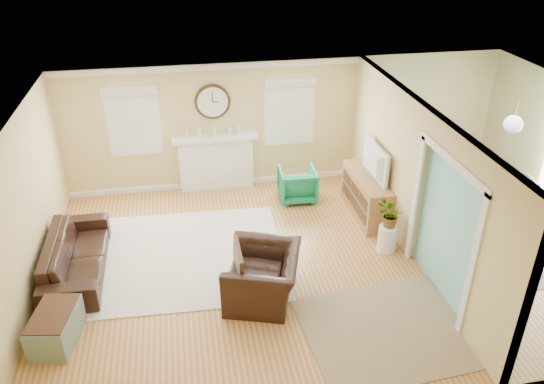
# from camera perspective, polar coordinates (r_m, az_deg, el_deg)

# --- Properties ---
(floor) EXTENTS (9.00, 9.00, 0.00)m
(floor) POSITION_cam_1_polar(r_m,az_deg,el_deg) (9.02, 5.39, -7.18)
(floor) COLOR #975E33
(floor) RESTS_ON ground
(wall_back) EXTENTS (9.00, 0.02, 2.60)m
(wall_back) POSITION_cam_1_polar(r_m,az_deg,el_deg) (10.98, 1.61, 7.48)
(wall_back) COLOR tan
(wall_back) RESTS_ON ground
(wall_front) EXTENTS (9.00, 0.02, 2.60)m
(wall_front) POSITION_cam_1_polar(r_m,az_deg,el_deg) (6.02, 13.59, -13.43)
(wall_front) COLOR tan
(wall_front) RESTS_ON ground
(wall_left) EXTENTS (0.02, 6.00, 2.60)m
(wall_left) POSITION_cam_1_polar(r_m,az_deg,el_deg) (8.39, -25.32, -2.52)
(wall_left) COLOR tan
(wall_left) RESTS_ON ground
(ceiling) EXTENTS (9.00, 6.00, 0.02)m
(ceiling) POSITION_cam_1_polar(r_m,az_deg,el_deg) (7.80, 6.26, 8.53)
(ceiling) COLOR white
(ceiling) RESTS_ON wall_back
(partition) EXTENTS (0.17, 6.00, 2.60)m
(partition) POSITION_cam_1_polar(r_m,az_deg,el_deg) (9.04, 14.61, 2.07)
(partition) COLOR tan
(partition) RESTS_ON ground
(fireplace) EXTENTS (1.70, 0.30, 1.17)m
(fireplace) POSITION_cam_1_polar(r_m,az_deg,el_deg) (10.95, -6.03, 3.28)
(fireplace) COLOR white
(fireplace) RESTS_ON ground
(wall_clock) EXTENTS (0.70, 0.07, 0.70)m
(wall_clock) POSITION_cam_1_polar(r_m,az_deg,el_deg) (10.56, -6.42, 9.63)
(wall_clock) COLOR #452719
(wall_clock) RESTS_ON wall_back
(window_left) EXTENTS (1.05, 0.13, 1.42)m
(window_left) POSITION_cam_1_polar(r_m,az_deg,el_deg) (10.64, -14.78, 7.89)
(window_left) COLOR white
(window_left) RESTS_ON wall_back
(window_right) EXTENTS (1.05, 0.13, 1.42)m
(window_right) POSITION_cam_1_polar(r_m,az_deg,el_deg) (10.82, 1.95, 9.17)
(window_right) COLOR white
(window_right) RESTS_ON wall_back
(pendant) EXTENTS (0.30, 0.30, 0.55)m
(pendant) POSITION_cam_1_polar(r_m,az_deg,el_deg) (9.21, 24.49, 6.62)
(pendant) COLOR gold
(pendant) RESTS_ON ceiling
(rug_cream) EXTENTS (3.39, 2.96, 0.02)m
(rug_cream) POSITION_cam_1_polar(r_m,az_deg,el_deg) (9.15, -9.25, -6.79)
(rug_cream) COLOR beige
(rug_cream) RESTS_ON floor
(rug_jute) EXTENTS (2.51, 2.12, 0.01)m
(rug_jute) POSITION_cam_1_polar(r_m,az_deg,el_deg) (7.84, 12.55, -14.29)
(rug_jute) COLOR #9C8161
(rug_jute) RESTS_ON floor
(rug_grey) EXTENTS (2.58, 3.22, 0.01)m
(rug_grey) POSITION_cam_1_polar(r_m,az_deg,el_deg) (10.29, 21.40, -4.26)
(rug_grey) COLOR gray
(rug_grey) RESTS_ON floor
(sofa) EXTENTS (0.88, 2.20, 0.64)m
(sofa) POSITION_cam_1_polar(r_m,az_deg,el_deg) (9.06, -20.33, -6.43)
(sofa) COLOR black
(sofa) RESTS_ON floor
(eames_chair) EXTENTS (1.36, 1.46, 0.78)m
(eames_chair) POSITION_cam_1_polar(r_m,az_deg,el_deg) (7.96, -0.99, -9.06)
(eames_chair) COLOR black
(eames_chair) RESTS_ON floor
(green_chair) EXTENTS (0.74, 0.76, 0.67)m
(green_chair) POSITION_cam_1_polar(r_m,az_deg,el_deg) (10.58, 2.74, 0.85)
(green_chair) COLOR #186E3E
(green_chair) RESTS_ON floor
(trunk) EXTENTS (0.66, 0.93, 0.49)m
(trunk) POSITION_cam_1_polar(r_m,az_deg,el_deg) (7.91, -22.26, -13.31)
(trunk) COLOR gray
(trunk) RESTS_ON floor
(credenza) EXTENTS (0.54, 1.60, 0.80)m
(credenza) POSITION_cam_1_polar(r_m,az_deg,el_deg) (10.19, 10.25, -0.35)
(credenza) COLOR #A26F3C
(credenza) RESTS_ON floor
(tv) EXTENTS (0.16, 1.11, 0.64)m
(tv) POSITION_cam_1_polar(r_m,az_deg,el_deg) (9.86, 10.51, 3.29)
(tv) COLOR black
(tv) RESTS_ON credenza
(garden_stool) EXTENTS (0.32, 0.32, 0.47)m
(garden_stool) POSITION_cam_1_polar(r_m,az_deg,el_deg) (9.27, 12.29, -4.91)
(garden_stool) COLOR white
(garden_stool) RESTS_ON floor
(potted_plant) EXTENTS (0.54, 0.53, 0.46)m
(potted_plant) POSITION_cam_1_polar(r_m,az_deg,el_deg) (9.03, 12.59, -2.45)
(potted_plant) COLOR #337F33
(potted_plant) RESTS_ON garden_stool
(dining_table) EXTENTS (1.44, 2.06, 0.66)m
(dining_table) POSITION_cam_1_polar(r_m,az_deg,el_deg) (10.13, 21.72, -2.73)
(dining_table) COLOR #452719
(dining_table) RESTS_ON floor
(dining_chair_n) EXTENTS (0.55, 0.55, 1.01)m
(dining_chair_n) POSITION_cam_1_polar(r_m,az_deg,el_deg) (10.81, 18.76, 1.46)
(dining_chair_n) COLOR gray
(dining_chair_n) RESTS_ON floor
(dining_chair_s) EXTENTS (0.45, 0.45, 0.88)m
(dining_chair_s) POSITION_cam_1_polar(r_m,az_deg,el_deg) (9.34, 25.48, -5.02)
(dining_chair_s) COLOR gray
(dining_chair_s) RESTS_ON floor
(dining_chair_w) EXTENTS (0.43, 0.43, 0.92)m
(dining_chair_w) POSITION_cam_1_polar(r_m,az_deg,el_deg) (9.69, 18.72, -2.20)
(dining_chair_w) COLOR white
(dining_chair_w) RESTS_ON floor
(dining_chair_e) EXTENTS (0.51, 0.51, 1.02)m
(dining_chair_e) POSITION_cam_1_polar(r_m,az_deg,el_deg) (10.43, 24.89, -0.78)
(dining_chair_e) COLOR gray
(dining_chair_e) RESTS_ON floor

